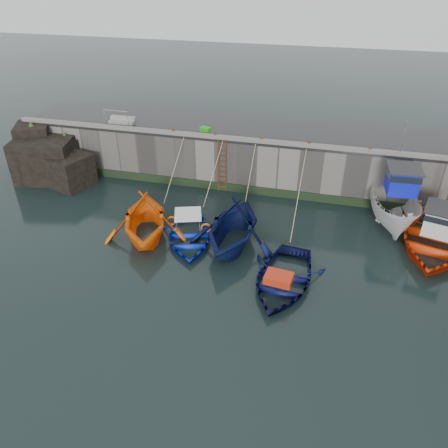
% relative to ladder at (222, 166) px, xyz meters
% --- Properties ---
extents(ground, '(120.00, 120.00, 0.00)m').
position_rel_ladder_xyz_m(ground, '(2.00, -9.91, -1.59)').
color(ground, black).
rests_on(ground, ground).
extents(quay_back, '(30.00, 5.00, 3.00)m').
position_rel_ladder_xyz_m(quay_back, '(2.00, 2.59, -0.09)').
color(quay_back, slate).
rests_on(quay_back, ground).
extents(road_back, '(30.00, 5.00, 0.16)m').
position_rel_ladder_xyz_m(road_back, '(2.00, 2.59, 1.49)').
color(road_back, black).
rests_on(road_back, quay_back).
extents(kerb_back, '(30.00, 0.30, 0.20)m').
position_rel_ladder_xyz_m(kerb_back, '(2.00, 0.24, 1.67)').
color(kerb_back, slate).
rests_on(kerb_back, road_back).
extents(algae_back, '(30.00, 0.08, 0.50)m').
position_rel_ladder_xyz_m(algae_back, '(2.00, 0.05, -1.34)').
color(algae_back, black).
rests_on(algae_back, ground).
extents(rock_outcrop, '(5.85, 4.24, 3.41)m').
position_rel_ladder_xyz_m(rock_outcrop, '(-10.92, -0.80, -0.33)').
color(rock_outcrop, black).
rests_on(rock_outcrop, ground).
extents(ladder, '(0.51, 0.08, 3.20)m').
position_rel_ladder_xyz_m(ladder, '(0.00, 0.00, 0.00)').
color(ladder, '#3F1E0F').
rests_on(ladder, ground).
extents(boat_near_white, '(5.84, 6.24, 2.65)m').
position_rel_ladder_xyz_m(boat_near_white, '(-2.45, -5.73, -1.59)').
color(boat_near_white, orange).
rests_on(boat_near_white, ground).
extents(boat_near_white_rope, '(0.04, 4.21, 3.10)m').
position_rel_ladder_xyz_m(boat_near_white_rope, '(-2.45, -1.57, -1.59)').
color(boat_near_white_rope, tan).
rests_on(boat_near_white_rope, ground).
extents(boat_near_blue, '(4.39, 5.19, 0.92)m').
position_rel_ladder_xyz_m(boat_near_blue, '(-0.25, -5.57, -1.59)').
color(boat_near_blue, '#0D2BC6').
rests_on(boat_near_blue, ground).
extents(boat_near_blue_rope, '(0.04, 4.09, 3.10)m').
position_rel_ladder_xyz_m(boat_near_blue_rope, '(-0.25, -1.49, -1.59)').
color(boat_near_blue_rope, tan).
rests_on(boat_near_blue_rope, ground).
extents(boat_near_blacktrim, '(4.76, 5.43, 2.72)m').
position_rel_ladder_xyz_m(boat_near_blacktrim, '(1.95, -5.41, -1.59)').
color(boat_near_blacktrim, '#0A1242').
rests_on(boat_near_blacktrim, ground).
extents(boat_near_blacktrim_rope, '(0.04, 3.96, 3.10)m').
position_rel_ladder_xyz_m(boat_near_blacktrim_rope, '(1.95, -1.41, -1.59)').
color(boat_near_blacktrim_rope, tan).
rests_on(boat_near_blacktrim_rope, ground).
extents(boat_near_navy, '(3.99, 5.22, 1.01)m').
position_rel_ladder_xyz_m(boat_near_navy, '(4.70, -7.75, -1.59)').
color(boat_near_navy, '#090D3D').
rests_on(boat_near_navy, ground).
extents(boat_near_navy_rope, '(0.04, 5.93, 3.10)m').
position_rel_ladder_xyz_m(boat_near_navy_rope, '(4.70, -2.58, -1.59)').
color(boat_near_navy_rope, tan).
rests_on(boat_near_navy_rope, ground).
extents(boat_far_white, '(2.67, 6.24, 5.36)m').
position_rel_ladder_xyz_m(boat_far_white, '(9.56, -1.06, -0.59)').
color(boat_far_white, white).
rests_on(boat_far_white, ground).
extents(boat_far_orange, '(6.34, 7.69, 4.38)m').
position_rel_ladder_xyz_m(boat_far_orange, '(11.49, -2.93, -1.15)').
color(boat_far_orange, '#F23E0C').
rests_on(boat_far_orange, ground).
extents(fish_crate, '(0.69, 0.55, 0.32)m').
position_rel_ladder_xyz_m(fish_crate, '(-1.27, 1.01, 1.73)').
color(fish_crate, '#22971B').
rests_on(fish_crate, road_back).
extents(railing, '(1.60, 1.05, 1.00)m').
position_rel_ladder_xyz_m(railing, '(-6.75, 1.33, 1.77)').
color(railing, '#A5A8AD').
rests_on(railing, road_back).
extents(bollard_a, '(0.18, 0.18, 0.28)m').
position_rel_ladder_xyz_m(bollard_a, '(-3.00, 0.34, 1.71)').
color(bollard_a, '#3F1E0F').
rests_on(bollard_a, road_back).
extents(bollard_b, '(0.18, 0.18, 0.28)m').
position_rel_ladder_xyz_m(bollard_b, '(-0.50, 0.34, 1.71)').
color(bollard_b, '#3F1E0F').
rests_on(bollard_b, road_back).
extents(bollard_c, '(0.18, 0.18, 0.28)m').
position_rel_ladder_xyz_m(bollard_c, '(2.20, 0.34, 1.71)').
color(bollard_c, '#3F1E0F').
rests_on(bollard_c, road_back).
extents(bollard_d, '(0.18, 0.18, 0.28)m').
position_rel_ladder_xyz_m(bollard_d, '(4.80, 0.34, 1.71)').
color(bollard_d, '#3F1E0F').
rests_on(bollard_d, road_back).
extents(bollard_e, '(0.18, 0.18, 0.28)m').
position_rel_ladder_xyz_m(bollard_e, '(8.00, 0.34, 1.71)').
color(bollard_e, '#3F1E0F').
rests_on(bollard_e, road_back).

